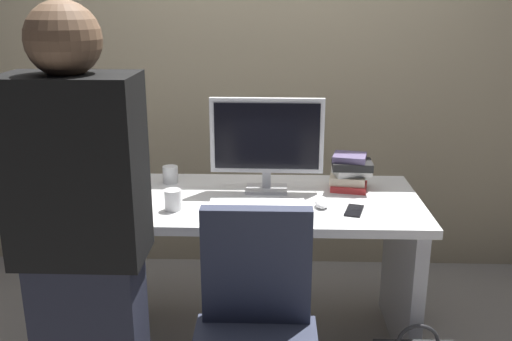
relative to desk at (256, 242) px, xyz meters
The scene contains 11 objects.
ground_plane 0.52m from the desk, ahead, with size 9.00×9.00×0.00m, color gray.
wall_back 1.34m from the desk, 90.00° to the left, with size 6.40×0.10×3.00m, color tan.
desk is the anchor object (origin of this frame).
person_at_desk 1.07m from the desk, 120.85° to the right, with size 0.40×0.24×1.64m.
monitor 0.49m from the desk, 66.06° to the left, with size 0.54×0.14×0.46m.
keyboard 0.26m from the desk, 85.94° to the right, with size 0.43×0.13×0.02m, color white.
mouse 0.40m from the desk, 20.68° to the right, with size 0.06×0.10×0.03m, color white.
cup_near_keyboard 0.48m from the desk, 155.33° to the right, with size 0.07×0.07×0.09m, color silver.
cup_by_monitor 0.56m from the desk, 153.84° to the left, with size 0.08×0.08×0.09m, color silver.
book_stack 0.57m from the desk, 17.98° to the left, with size 0.21×0.20×0.18m.
cell_phone 0.52m from the desk, 20.34° to the right, with size 0.07×0.14×0.01m, color black.
Camera 1 is at (0.08, -2.48, 1.64)m, focal length 39.36 mm.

